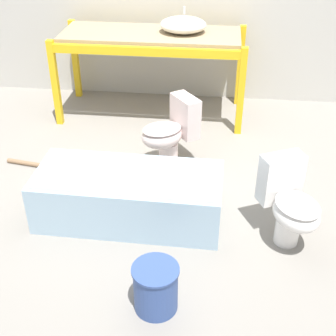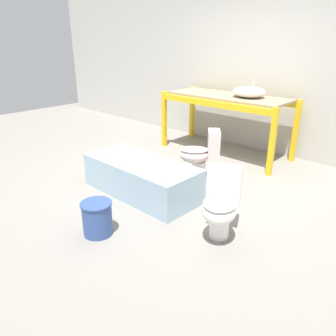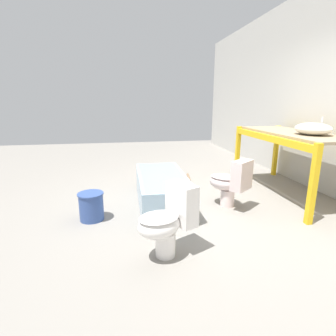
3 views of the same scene
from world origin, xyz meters
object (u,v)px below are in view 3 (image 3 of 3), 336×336
(bucket_white, at_px, (91,206))
(sink_basin, at_px, (313,129))
(toilet_far, at_px, (230,182))
(toilet_near, at_px, (167,220))
(bathtub_main, at_px, (162,188))

(bucket_white, bearing_deg, sink_basin, 91.91)
(toilet_far, bearing_deg, sink_basin, 142.43)
(toilet_near, xyz_separation_m, toilet_far, (-1.01, 1.03, 0.00))
(toilet_far, distance_m, bucket_white, 1.83)
(bathtub_main, height_order, toilet_near, toilet_near)
(bathtub_main, distance_m, toilet_near, 1.27)
(toilet_near, bearing_deg, toilet_far, 109.14)
(bathtub_main, bearing_deg, toilet_far, 75.73)
(sink_basin, height_order, toilet_far, sink_basin)
(toilet_near, height_order, toilet_far, same)
(bathtub_main, relative_size, toilet_far, 2.25)
(sink_basin, relative_size, bathtub_main, 0.34)
(toilet_near, relative_size, toilet_far, 1.00)
(sink_basin, relative_size, toilet_far, 0.75)
(sink_basin, xyz_separation_m, toilet_near, (1.01, -2.19, -0.70))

